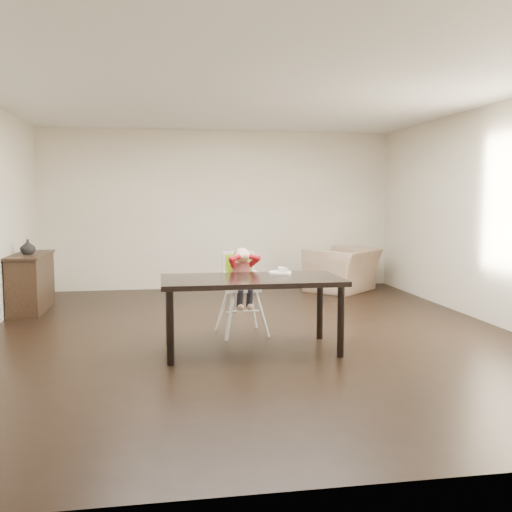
{
  "coord_description": "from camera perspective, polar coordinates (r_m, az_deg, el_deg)",
  "views": [
    {
      "loc": [
        -1.0,
        -6.3,
        1.54
      ],
      "look_at": [
        -0.0,
        -0.3,
        0.93
      ],
      "focal_mm": 40.0,
      "sensor_mm": 36.0,
      "label": 1
    }
  ],
  "objects": [
    {
      "name": "sideboard",
      "position": [
        8.43,
        -21.56,
        -2.45
      ],
      "size": [
        0.44,
        1.26,
        0.79
      ],
      "color": "black",
      "rests_on": "ground"
    },
    {
      "name": "plate",
      "position": [
        6.0,
        2.47,
        -1.58
      ],
      "size": [
        0.31,
        0.31,
        0.07
      ],
      "rotation": [
        0.0,
        0.0,
        -0.36
      ],
      "color": "white",
      "rests_on": "dining_table"
    },
    {
      "name": "armchair",
      "position": [
        9.63,
        8.68,
        -0.65
      ],
      "size": [
        1.29,
        1.26,
        0.96
      ],
      "primitive_type": "imported",
      "rotation": [
        0.0,
        0.0,
        3.88
      ],
      "color": "tan",
      "rests_on": "ground"
    },
    {
      "name": "vase",
      "position": [
        8.26,
        -21.85,
        0.81
      ],
      "size": [
        0.24,
        0.24,
        0.2
      ],
      "primitive_type": "imported",
      "rotation": [
        0.0,
        0.0,
        0.22
      ],
      "color": "#99999E",
      "rests_on": "sideboard"
    },
    {
      "name": "high_chair",
      "position": [
        6.47,
        -1.49,
        -1.74
      ],
      "size": [
        0.46,
        0.46,
        0.99
      ],
      "rotation": [
        0.0,
        0.0,
        0.13
      ],
      "color": "white",
      "rests_on": "ground"
    },
    {
      "name": "dining_table",
      "position": [
        5.74,
        -0.46,
        -2.96
      ],
      "size": [
        1.8,
        0.9,
        0.75
      ],
      "color": "black",
      "rests_on": "ground"
    },
    {
      "name": "room_walls",
      "position": [
        6.38,
        -0.42,
        8.58
      ],
      "size": [
        6.02,
        7.02,
        2.71
      ],
      "color": "beige",
      "rests_on": "ground"
    },
    {
      "name": "ground",
      "position": [
        6.56,
        -0.4,
        -7.83
      ],
      "size": [
        7.0,
        7.0,
        0.0
      ],
      "primitive_type": "plane",
      "color": "black",
      "rests_on": "ground"
    }
  ]
}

